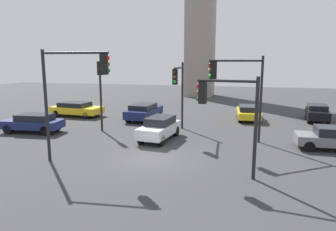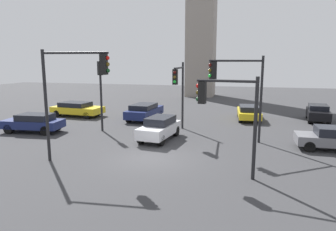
# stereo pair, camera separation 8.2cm
# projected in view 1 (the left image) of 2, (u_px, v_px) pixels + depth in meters

# --- Properties ---
(ground_plane) EXTENTS (100.01, 100.01, 0.00)m
(ground_plane) POSITION_uv_depth(u_px,v_px,m) (152.00, 159.00, 16.35)
(ground_plane) COLOR #38383A
(traffic_light_0) EXTENTS (2.75, 0.56, 4.53)m
(traffic_light_0) POSITION_uv_depth(u_px,v_px,m) (227.00, 106.00, 13.44)
(traffic_light_0) COLOR black
(traffic_light_0) RESTS_ON ground_plane
(traffic_light_1) EXTENTS (3.15, 2.38, 5.50)m
(traffic_light_1) POSITION_uv_depth(u_px,v_px,m) (239.00, 82.00, 18.36)
(traffic_light_1) COLOR black
(traffic_light_1) RESTS_ON ground_plane
(traffic_light_2) EXTENTS (3.55, 0.57, 5.74)m
(traffic_light_2) POSITION_uv_depth(u_px,v_px,m) (73.00, 82.00, 15.11)
(traffic_light_2) COLOR black
(traffic_light_2) RESTS_ON ground_plane
(traffic_light_3) EXTENTS (0.48, 0.45, 5.16)m
(traffic_light_3) POSITION_uv_depth(u_px,v_px,m) (100.00, 83.00, 22.26)
(traffic_light_3) COLOR black
(traffic_light_3) RESTS_ON ground_plane
(traffic_light_4) EXTENTS (0.46, 3.69, 5.10)m
(traffic_light_4) POSITION_uv_depth(u_px,v_px,m) (179.00, 84.00, 21.55)
(traffic_light_4) COLOR black
(traffic_light_4) RESTS_ON ground_plane
(car_0) EXTENTS (2.20, 4.48, 1.29)m
(car_0) POSITION_uv_depth(u_px,v_px,m) (248.00, 112.00, 27.19)
(car_0) COLOR yellow
(car_0) RESTS_ON ground_plane
(car_1) EXTENTS (4.42, 2.19, 1.37)m
(car_1) POSITION_uv_depth(u_px,v_px,m) (33.00, 122.00, 22.30)
(car_1) COLOR navy
(car_1) RESTS_ON ground_plane
(car_2) EXTENTS (2.06, 4.18, 1.52)m
(car_2) POSITION_uv_depth(u_px,v_px,m) (160.00, 128.00, 20.25)
(car_2) COLOR silver
(car_2) RESTS_ON ground_plane
(car_3) EXTENTS (2.11, 4.11, 1.43)m
(car_3) POSITION_uv_depth(u_px,v_px,m) (317.00, 112.00, 26.59)
(car_3) COLOR black
(car_3) RESTS_ON ground_plane
(car_4) EXTENTS (2.20, 4.82, 1.43)m
(car_4) POSITION_uv_depth(u_px,v_px,m) (144.00, 111.00, 27.24)
(car_4) COLOR navy
(car_4) RESTS_ON ground_plane
(car_5) EXTENTS (4.88, 2.49, 1.35)m
(car_5) POSITION_uv_depth(u_px,v_px,m) (77.00, 109.00, 28.92)
(car_5) COLOR yellow
(car_5) RESTS_ON ground_plane
(car_6) EXTENTS (4.09, 1.88, 1.37)m
(car_6) POSITION_uv_depth(u_px,v_px,m) (334.00, 138.00, 17.90)
(car_6) COLOR slate
(car_6) RESTS_ON ground_plane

